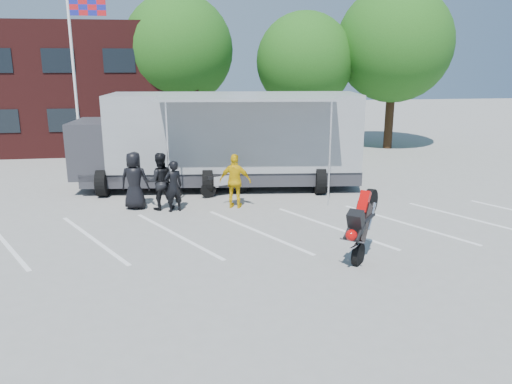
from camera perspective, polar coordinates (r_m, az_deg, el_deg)
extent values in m
plane|color=gray|center=(14.22, -0.18, -5.83)|extent=(100.00, 100.00, 0.00)
cube|color=white|center=(15.15, -0.72, -4.49)|extent=(18.09, 13.33, 0.01)
cube|color=#431615|center=(32.25, -23.34, 10.95)|extent=(18.00, 8.00, 7.00)
cylinder|color=white|center=(23.65, -19.99, 11.50)|extent=(0.12, 0.12, 8.00)
cube|color=red|center=(23.60, -18.72, 19.64)|extent=(1.50, 0.04, 0.90)
cylinder|color=#382314|center=(29.37, -8.58, 8.02)|extent=(0.50, 0.50, 3.24)
sphere|color=#1C4B12|center=(29.18, -8.89, 15.76)|extent=(6.12, 6.12, 6.12)
cylinder|color=#382314|center=(29.22, 5.41, 7.73)|extent=(0.50, 0.50, 2.88)
sphere|color=#1C4B12|center=(29.00, 5.58, 14.65)|extent=(5.44, 5.44, 5.44)
cylinder|color=#382314|center=(30.30, 14.97, 8.07)|extent=(0.50, 0.50, 3.42)
sphere|color=#1C4B12|center=(30.13, 15.52, 15.97)|extent=(6.46, 6.46, 6.46)
imported|color=black|center=(17.69, -13.72, 1.28)|extent=(1.09, 0.83, 2.01)
imported|color=black|center=(17.13, -9.41, 0.65)|extent=(0.75, 0.63, 1.76)
imported|color=black|center=(17.43, -10.93, 1.20)|extent=(1.06, 0.88, 1.98)
imported|color=yellow|center=(17.33, -2.39, 1.24)|extent=(1.20, 0.79, 1.90)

